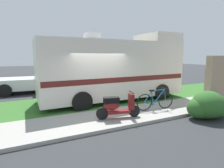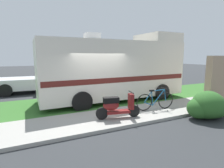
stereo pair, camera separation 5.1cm
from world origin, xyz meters
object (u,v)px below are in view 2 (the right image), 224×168
(pickup_truck_far, at_px, (115,70))
(bottle_green, at_px, (194,102))
(scooter, at_px, (117,106))
(pickup_truck_near, at_px, (43,77))
(motorhome_rv, at_px, (115,69))
(bicycle, at_px, (155,101))

(pickup_truck_far, distance_m, bottle_green, 10.68)
(scooter, xyz_separation_m, pickup_truck_near, (-2.00, 7.16, 0.42))
(motorhome_rv, xyz_separation_m, pickup_truck_far, (3.82, 7.89, -0.74))
(bottle_green, bearing_deg, bicycle, 177.34)
(scooter, xyz_separation_m, bicycle, (1.96, 0.26, -0.06))
(bicycle, xyz_separation_m, pickup_truck_far, (3.17, 10.51, 0.47))
(scooter, bearing_deg, bottle_green, 2.08)
(bicycle, distance_m, pickup_truck_near, 7.97)
(motorhome_rv, bearing_deg, bottle_green, -43.32)
(motorhome_rv, distance_m, bottle_green, 4.24)
(bottle_green, bearing_deg, motorhome_rv, 136.68)
(scooter, distance_m, pickup_truck_near, 7.44)
(bottle_green, bearing_deg, pickup_truck_near, 131.47)
(pickup_truck_far, bearing_deg, bottle_green, -95.05)
(pickup_truck_far, bearing_deg, bicycle, -106.78)
(scooter, height_order, bicycle, scooter)
(pickup_truck_near, xyz_separation_m, bottle_green, (6.19, -7.00, -0.77))
(motorhome_rv, relative_size, pickup_truck_far, 1.36)
(motorhome_rv, height_order, bottle_green, motorhome_rv)
(pickup_truck_far, relative_size, bottle_green, 21.52)
(motorhome_rv, height_order, scooter, motorhome_rv)
(scooter, height_order, pickup_truck_near, pickup_truck_near)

